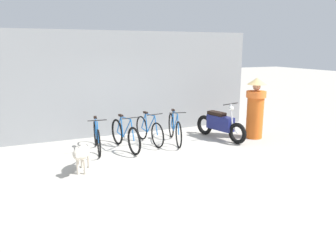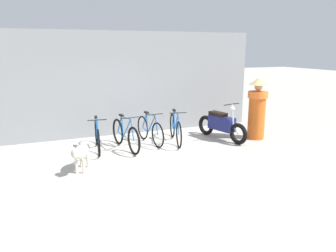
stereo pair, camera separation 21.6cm
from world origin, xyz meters
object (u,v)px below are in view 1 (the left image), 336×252
Objects in this scene: bicycle_1 at (125,135)px; stray_dog at (82,154)px; bicycle_3 at (175,129)px; motorcycle at (220,124)px; bicycle_0 at (97,137)px; bicycle_2 at (149,130)px; person_in_robes at (255,107)px.

bicycle_1 reaches higher than stray_dog.
bicycle_3 is 1.37m from motorcycle.
motorcycle is (3.51, -0.29, 0.06)m from bicycle_0.
stray_dog is (-2.07, -1.47, 0.05)m from bicycle_2.
bicycle_1 is 1.73× the size of stray_dog.
motorcycle is at bearing 79.47° from bicycle_1.
bicycle_1 is at bearing -107.32° from motorcycle.
stray_dog is at bearing -51.30° from bicycle_3.
bicycle_2 is 0.92× the size of bicycle_3.
person_in_robes reaches higher than bicycle_3.
person_in_robes reaches higher than bicycle_0.
bicycle_0 is 1.47m from bicycle_2.
bicycle_2 is 0.71m from bicycle_3.
motorcycle is (2.81, -0.14, 0.06)m from bicycle_1.
motorcycle reaches higher than bicycle_2.
bicycle_3 reaches higher than bicycle_1.
bicycle_1 is at bearing 84.09° from bicycle_0.
motorcycle is 1.14m from person_in_robes.
person_in_robes is (2.34, -0.51, 0.53)m from bicycle_3.
stray_dog is at bearing -90.02° from motorcycle.
stray_dog is at bearing -17.06° from bicycle_0.
bicycle_1 is (0.70, -0.16, 0.00)m from bicycle_0.
bicycle_1 is 1.08× the size of bicycle_2.
bicycle_1 is 0.81m from bicycle_2.
motorcycle reaches higher than bicycle_0.
motorcycle is at bearing -18.15° from person_in_robes.
person_in_robes is (3.03, -0.70, 0.55)m from bicycle_2.
person_in_robes reaches higher than bicycle_1.
stray_dog is 5.18m from person_in_robes.
bicycle_0 is 0.95× the size of bicycle_3.
person_in_robes is at bearing 70.50° from bicycle_2.
bicycle_2 is 0.88× the size of motorcycle.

